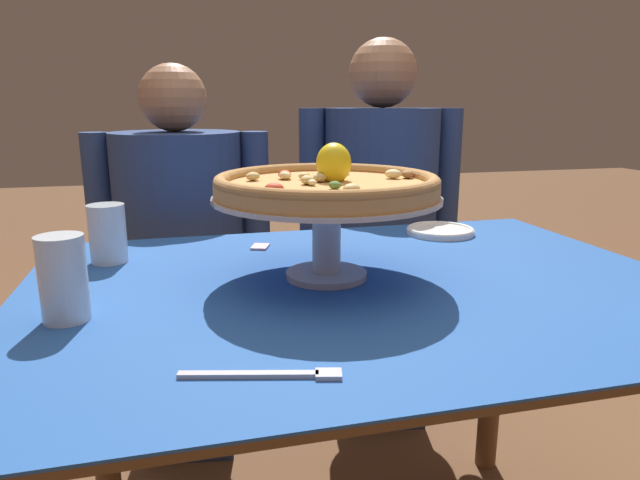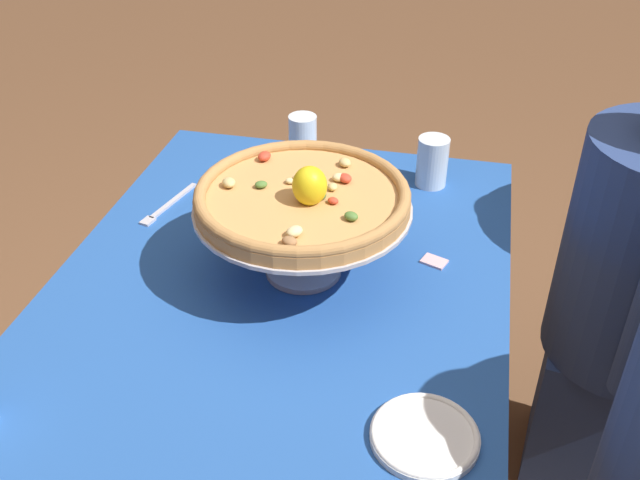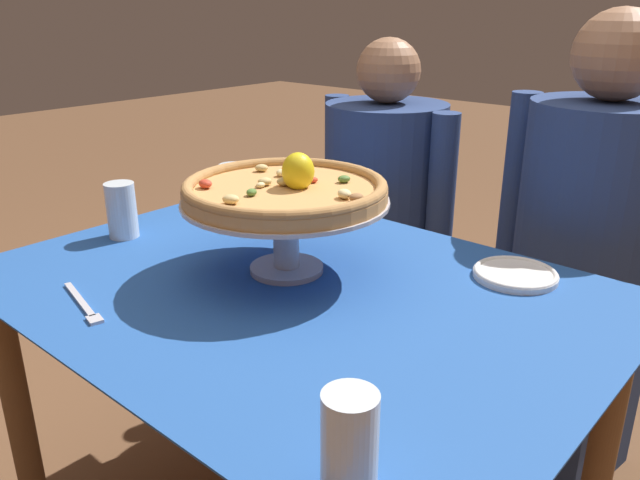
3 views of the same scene
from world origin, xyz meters
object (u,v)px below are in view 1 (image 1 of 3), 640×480
dinner_fork (270,375)px  diner_right (379,237)px  pizza_stand (327,216)px  water_glass_side_left (64,284)px  sugar_packet (260,247)px  pizza (327,184)px  side_plate (440,230)px  water_glass_back_left (108,237)px  diner_left (183,264)px

dinner_fork → diner_right: diner_right is taller
dinner_fork → pizza_stand: bearing=65.3°
water_glass_side_left → sugar_packet: 0.51m
pizza → side_plate: size_ratio=2.42×
side_plate → diner_right: diner_right is taller
pizza → side_plate: pizza is taller
pizza_stand → dinner_fork: bearing=-114.7°
water_glass_back_left → pizza_stand: bearing=-27.9°
pizza_stand → diner_left: size_ratio=0.36×
dinner_fork → sugar_packet: size_ratio=3.94×
diner_left → diner_right: bearing=0.9°
water_glass_side_left → sugar_packet: (0.35, 0.36, -0.05)m
side_plate → diner_left: (-0.64, 0.43, -0.16)m
pizza → sugar_packet: 0.32m
pizza_stand → water_glass_back_left: pizza_stand is taller
side_plate → sugar_packet: 0.46m
water_glass_back_left → water_glass_side_left: size_ratio=0.92×
sugar_packet → dinner_fork: bearing=-97.3°
pizza → diner_right: 0.86m
pizza → side_plate: 0.50m
pizza → water_glass_back_left: (-0.41, 0.22, -0.12)m
dinner_fork → side_plate: bearing=50.1°
pizza_stand → sugar_packet: (-0.09, 0.26, -0.12)m
water_glass_side_left → dinner_fork: bearing=-43.7°
diner_left → diner_right: size_ratio=0.93×
pizza → diner_right: size_ratio=0.33×
pizza_stand → side_plate: 0.48m
pizza → diner_left: bearing=110.3°
water_glass_back_left → side_plate: bearing=4.8°
diner_left → diner_right: diner_right is taller
pizza → side_plate: bearing=37.0°
pizza_stand → side_plate: (0.37, 0.28, -0.11)m
diner_left → side_plate: bearing=-33.9°
pizza → water_glass_side_left: size_ratio=3.10×
water_glass_back_left → diner_left: bearing=73.5°
pizza_stand → dinner_fork: pizza_stand is taller
side_plate → diner_left: bearing=146.1°
water_glass_side_left → dinner_fork: size_ratio=0.67×
pizza_stand → water_glass_back_left: 0.47m
water_glass_back_left → side_plate: size_ratio=0.72×
pizza_stand → pizza: pizza is taller
pizza_stand → side_plate: pizza_stand is taller
pizza_stand → water_glass_side_left: size_ratio=3.18×
dinner_fork → pizza: bearing=65.3°
pizza_stand → water_glass_back_left: bearing=152.1°
pizza_stand → diner_right: 0.85m
pizza → sugar_packet: bearing=109.3°
sugar_packet → diner_left: diner_left is taller
side_plate → sugar_packet: side_plate is taller
water_glass_side_left → diner_right: 1.17m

